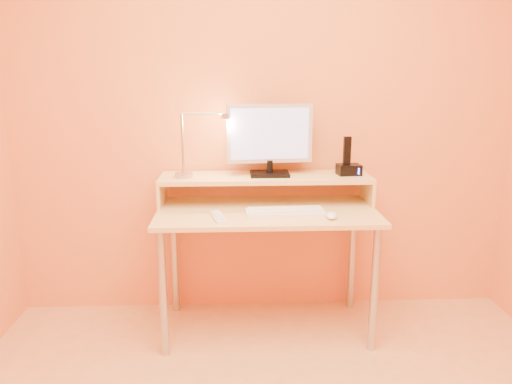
{
  "coord_description": "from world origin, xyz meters",
  "views": [
    {
      "loc": [
        -0.17,
        -1.4,
        1.47
      ],
      "look_at": [
        -0.06,
        1.13,
        0.83
      ],
      "focal_mm": 34.37,
      "sensor_mm": 36.0,
      "label": 1
    }
  ],
  "objects_px": {
    "phone_dock": "(349,170)",
    "keyboard": "(285,213)",
    "monitor_panel": "(270,134)",
    "mouse": "(331,215)",
    "lamp_base": "(184,175)",
    "remote_control": "(218,217)"
  },
  "relations": [
    {
      "from": "lamp_base",
      "to": "phone_dock",
      "type": "xyz_separation_m",
      "value": [
        0.94,
        0.03,
        0.02
      ]
    },
    {
      "from": "remote_control",
      "to": "keyboard",
      "type": "bearing_deg",
      "value": -2.94
    },
    {
      "from": "keyboard",
      "to": "remote_control",
      "type": "bearing_deg",
      "value": -173.04
    },
    {
      "from": "lamp_base",
      "to": "remote_control",
      "type": "bearing_deg",
      "value": -54.85
    },
    {
      "from": "lamp_base",
      "to": "mouse",
      "type": "relative_size",
      "value": 1.02
    },
    {
      "from": "lamp_base",
      "to": "phone_dock",
      "type": "relative_size",
      "value": 0.77
    },
    {
      "from": "phone_dock",
      "to": "mouse",
      "type": "height_order",
      "value": "phone_dock"
    },
    {
      "from": "keyboard",
      "to": "remote_control",
      "type": "xyz_separation_m",
      "value": [
        -0.35,
        -0.06,
        -0.0
      ]
    },
    {
      "from": "keyboard",
      "to": "mouse",
      "type": "bearing_deg",
      "value": -21.78
    },
    {
      "from": "phone_dock",
      "to": "keyboard",
      "type": "bearing_deg",
      "value": -152.59
    },
    {
      "from": "lamp_base",
      "to": "remote_control",
      "type": "relative_size",
      "value": 0.53
    },
    {
      "from": "monitor_panel",
      "to": "phone_dock",
      "type": "relative_size",
      "value": 3.7
    },
    {
      "from": "mouse",
      "to": "remote_control",
      "type": "distance_m",
      "value": 0.58
    },
    {
      "from": "monitor_panel",
      "to": "lamp_base",
      "type": "bearing_deg",
      "value": 179.57
    },
    {
      "from": "monitor_panel",
      "to": "keyboard",
      "type": "xyz_separation_m",
      "value": [
        0.07,
        -0.26,
        -0.39
      ]
    },
    {
      "from": "lamp_base",
      "to": "phone_dock",
      "type": "distance_m",
      "value": 0.94
    },
    {
      "from": "monitor_panel",
      "to": "phone_dock",
      "type": "xyz_separation_m",
      "value": [
        0.46,
        -0.01,
        -0.21
      ]
    },
    {
      "from": "monitor_panel",
      "to": "phone_dock",
      "type": "bearing_deg",
      "value": -6.4
    },
    {
      "from": "lamp_base",
      "to": "keyboard",
      "type": "bearing_deg",
      "value": -21.82
    },
    {
      "from": "phone_dock",
      "to": "keyboard",
      "type": "xyz_separation_m",
      "value": [
        -0.39,
        -0.25,
        -0.18
      ]
    },
    {
      "from": "monitor_panel",
      "to": "keyboard",
      "type": "height_order",
      "value": "monitor_panel"
    },
    {
      "from": "monitor_panel",
      "to": "mouse",
      "type": "relative_size",
      "value": 4.91
    }
  ]
}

